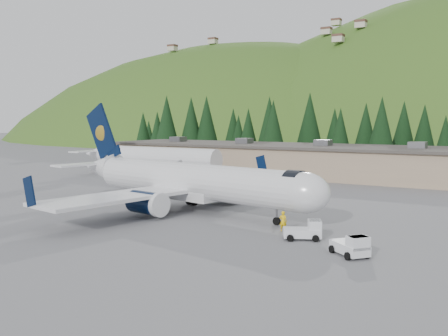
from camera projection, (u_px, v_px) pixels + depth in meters
ground at (194, 211)px, 51.48m from camera, size 600.00×600.00×0.00m
airliner at (187, 181)px, 51.85m from camera, size 34.49×32.53×11.47m
second_airliner at (146, 157)px, 82.74m from camera, size 27.50×11.00×10.05m
baggage_tug_a at (306, 231)px, 39.27m from camera, size 3.27×2.72×1.56m
baggage_tug_b at (352, 247)px, 34.35m from camera, size 3.22×3.01×1.57m
terminal_building at (295, 159)px, 86.17m from camera, size 71.00×17.00×6.10m
ramp_worker at (283, 221)px, 42.07m from camera, size 0.69×0.51×1.75m
tree_line at (315, 128)px, 107.14m from camera, size 112.92×17.82×14.38m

